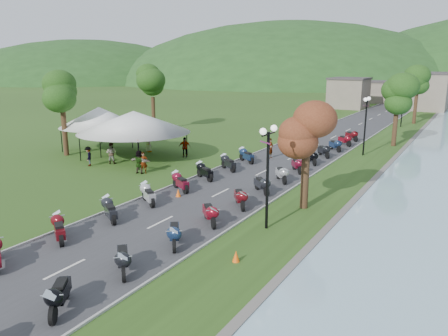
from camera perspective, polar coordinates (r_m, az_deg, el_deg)
The scene contains 12 objects.
road at distance 43.33m, azimuth 11.85°, elevation 2.81°, with size 7.00×120.00×0.02m, color #3A3A3D.
hills_backdrop at distance 201.04m, azimuth 26.96°, elevation 9.97°, with size 360.00×120.00×76.00m, color #285621, non-canonical shape.
far_building at distance 86.98m, azimuth 20.39°, elevation 9.24°, with size 18.00×16.00×5.00m, color slate.
moto_row_left at distance 22.34m, azimuth -17.61°, elevation -6.39°, with size 2.60×36.33×1.10m, color #331411, non-canonical shape.
moto_row_right at distance 28.62m, azimuth 6.36°, elevation -1.42°, with size 2.60×42.43×1.10m, color #331411, non-canonical shape.
vendor_tent_main at distance 37.66m, azimuth -11.62°, elevation 4.29°, with size 6.31×6.31×4.00m, color silver, non-canonical shape.
vendor_tent_side at distance 41.78m, azimuth -15.88°, elevation 4.95°, with size 4.83×4.83×4.00m, color silver, non-canonical shape.
tree_park_left at distance 40.12m, azimuth -20.37°, elevation 7.83°, with size 3.21×3.21×8.92m, color #275618, non-canonical shape.
tree_lakeside at distance 24.11m, azimuth 10.69°, elevation 2.52°, with size 2.45×2.45×6.80m, color #275618, non-canonical shape.
pedestrian_a at distance 32.57m, azimuth -10.41°, elevation -0.70°, with size 0.59×0.43×1.61m, color slate.
pedestrian_b at distance 36.29m, azimuth -14.45°, elevation 0.56°, with size 0.84×0.46×1.72m, color slate.
pedestrian_c at distance 36.00m, azimuth -17.19°, elevation 0.28°, with size 1.00×0.41×1.54m, color slate.
Camera 1 is at (13.39, -0.43, 7.97)m, focal length 35.00 mm.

